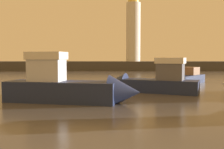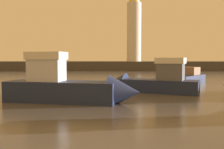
{
  "view_description": "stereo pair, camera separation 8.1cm",
  "coord_description": "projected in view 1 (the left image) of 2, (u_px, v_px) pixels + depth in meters",
  "views": [
    {
      "loc": [
        -1.09,
        -1.63,
        2.91
      ],
      "look_at": [
        -1.22,
        17.66,
        1.68
      ],
      "focal_mm": 41.5,
      "sensor_mm": 36.0,
      "label": 1
    },
    {
      "loc": [
        -1.01,
        -1.63,
        2.91
      ],
      "look_at": [
        -1.22,
        17.66,
        1.68
      ],
      "focal_mm": 41.5,
      "sensor_mm": 36.0,
      "label": 2
    }
  ],
  "objects": [
    {
      "name": "ground_plane",
      "position": [
        123.0,
        82.0,
        31.05
      ],
      "size": [
        220.0,
        220.0,
        0.0
      ],
      "primitive_type": "plane",
      "color": "#4C4742"
    },
    {
      "name": "breakwater",
      "position": [
        118.0,
        66.0,
        60.23
      ],
      "size": [
        83.29,
        5.08,
        2.12
      ],
      "primitive_type": "cube",
      "color": "#423F3D",
      "rests_on": "ground_plane"
    },
    {
      "name": "lighthouse",
      "position": [
        133.0,
        28.0,
        59.65
      ],
      "size": [
        3.28,
        3.28,
        16.4
      ],
      "color": "silver",
      "rests_on": "breakwater"
    },
    {
      "name": "motorboat_0",
      "position": [
        73.0,
        87.0,
        17.04
      ],
      "size": [
        9.18,
        3.79,
        3.63
      ],
      "color": "#1E284C",
      "rests_on": "ground_plane"
    },
    {
      "name": "motorboat_1",
      "position": [
        150.0,
        82.0,
        22.12
      ],
      "size": [
        8.19,
        4.95,
        3.31
      ],
      "color": "#1E284C",
      "rests_on": "ground_plane"
    },
    {
      "name": "motorboat_4",
      "position": [
        182.0,
        79.0,
        28.76
      ],
      "size": [
        6.11,
        6.72,
        2.35
      ],
      "color": "#1E284C",
      "rests_on": "ground_plane"
    },
    {
      "name": "mooring_buoy",
      "position": [
        42.0,
        80.0,
        29.2
      ],
      "size": [
        0.78,
        0.78,
        0.78
      ],
      "primitive_type": "sphere",
      "color": "#EA5919",
      "rests_on": "ground_plane"
    }
  ]
}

